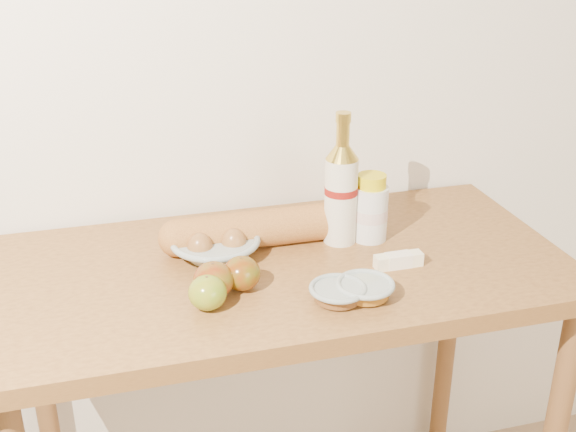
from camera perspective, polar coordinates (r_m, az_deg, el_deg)
The scene contains 12 objects.
back_wall at distance 1.70m, azimuth -3.31°, elevation 13.55°, with size 3.50×0.02×2.60m, color silver.
table at distance 1.59m, azimuth -0.29°, elevation -7.61°, with size 1.20×0.60×0.90m.
bourbon_bottle at distance 1.57m, azimuth 4.21°, elevation 1.98°, with size 0.08×0.08×0.30m.
cream_bottle at distance 1.61m, azimuth 6.53°, elevation 0.51°, with size 0.10×0.10×0.15m.
egg_bowl at distance 1.55m, azimuth -5.80°, elevation -2.20°, with size 0.20×0.20×0.07m.
baguette at distance 1.58m, azimuth -1.38°, elevation -0.90°, with size 0.49×0.08×0.08m.
apple_yellowgreen at distance 1.36m, azimuth -6.37°, elevation -6.04°, with size 0.08×0.08×0.07m.
apple_redgreen_front at distance 1.39m, azimuth -5.91°, elevation -5.07°, with size 0.09×0.09×0.07m.
apple_redgreen_right at distance 1.41m, azimuth -3.68°, elevation -4.55°, with size 0.09×0.09×0.07m.
sugar_bowl at distance 1.38m, azimuth 3.95°, elevation -6.08°, with size 0.14×0.14×0.03m.
syrup_bowl at distance 1.40m, azimuth 6.11°, elevation -5.74°, with size 0.12×0.12×0.03m.
butter_stick at distance 1.52m, azimuth 8.72°, elevation -3.49°, with size 0.10×0.03×0.03m.
Camera 1 is at (-0.35, -0.12, 1.61)m, focal length 45.00 mm.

